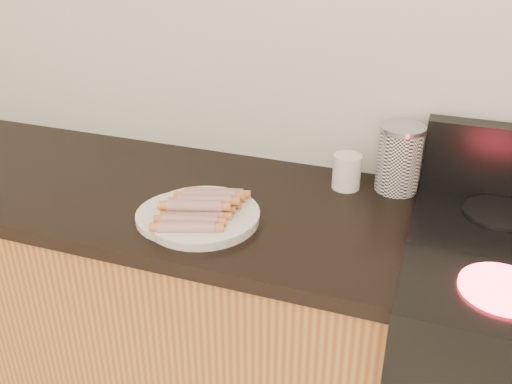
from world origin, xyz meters
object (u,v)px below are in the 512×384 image
(main_plate, at_px, (202,217))
(mug, at_px, (347,172))
(side_plate, at_px, (185,216))
(canister, at_px, (399,158))

(main_plate, distance_m, mug, 0.44)
(side_plate, bearing_deg, canister, 35.59)
(main_plate, height_order, mug, mug)
(main_plate, bearing_deg, mug, 45.18)
(side_plate, distance_m, mug, 0.48)
(main_plate, relative_size, side_plate, 1.16)
(main_plate, relative_size, canister, 1.53)
(canister, xyz_separation_m, mug, (-0.14, -0.04, -0.05))
(side_plate, xyz_separation_m, mug, (0.35, 0.32, 0.04))
(canister, height_order, mug, canister)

